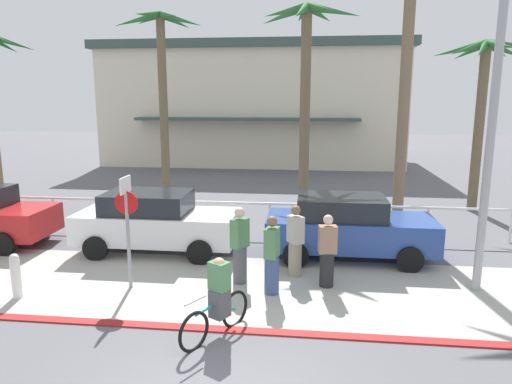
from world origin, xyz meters
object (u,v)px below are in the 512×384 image
at_px(stop_sign_bike_lane, 127,216).
at_px(palm_tree_5, 483,78).
at_px(cyclist_teal_0, 218,300).
at_px(car_blue_2, 348,227).
at_px(palm_tree_4, 410,21).
at_px(palm_tree_2, 162,60).
at_px(pedestrian_0, 327,254).
at_px(car_white_1, 155,221).
at_px(pedestrian_2, 272,258).
at_px(palm_tree_3, 305,60).
at_px(pedestrian_3, 295,244).
at_px(streetlight_curb, 499,96).
at_px(bollard_0, 16,275).
at_px(pedestrian_1, 240,248).

height_order(stop_sign_bike_lane, palm_tree_5, palm_tree_5).
bearing_deg(cyclist_teal_0, car_blue_2, 60.09).
relative_size(palm_tree_4, car_blue_2, 2.03).
relative_size(palm_tree_2, pedestrian_0, 4.55).
bearing_deg(palm_tree_4, palm_tree_5, 39.00).
distance_m(car_white_1, pedestrian_2, 4.31).
relative_size(palm_tree_3, pedestrian_3, 4.21).
distance_m(palm_tree_5, pedestrian_0, 10.76).
bearing_deg(palm_tree_2, palm_tree_3, -24.65).
height_order(palm_tree_4, car_white_1, palm_tree_4).
distance_m(streetlight_curb, cyclist_teal_0, 6.89).
bearing_deg(pedestrian_2, car_blue_2, 55.21).
relative_size(stop_sign_bike_lane, car_blue_2, 0.58).
height_order(palm_tree_5, cyclist_teal_0, palm_tree_5).
xyz_separation_m(palm_tree_4, pedestrian_0, (-2.52, -5.53, -5.78)).
height_order(stop_sign_bike_lane, palm_tree_2, palm_tree_2).
xyz_separation_m(streetlight_curb, car_blue_2, (-2.73, 2.11, -3.41)).
bearing_deg(palm_tree_4, pedestrian_2, -121.53).
bearing_deg(pedestrian_2, car_white_1, 143.63).
xyz_separation_m(palm_tree_4, pedestrian_2, (-3.73, -6.07, -5.74)).
bearing_deg(palm_tree_3, streetlight_curb, -58.68).
bearing_deg(palm_tree_5, bollard_0, -142.38).
xyz_separation_m(bollard_0, streetlight_curb, (9.97, 1.36, 3.76)).
xyz_separation_m(bollard_0, pedestrian_0, (6.63, 1.40, 0.27)).
bearing_deg(pedestrian_1, palm_tree_3, 78.70).
distance_m(palm_tree_2, pedestrian_2, 12.26).
xyz_separation_m(car_blue_2, pedestrian_2, (-1.81, -2.61, -0.05)).
xyz_separation_m(palm_tree_5, pedestrian_1, (-7.71, -8.14, -4.07)).
bearing_deg(streetlight_curb, pedestrian_3, 171.19).
bearing_deg(palm_tree_5, pedestrian_1, -133.46).
bearing_deg(pedestrian_1, stop_sign_bike_lane, -167.17).
relative_size(car_white_1, pedestrian_2, 2.48).
relative_size(car_blue_2, pedestrian_0, 2.59).
xyz_separation_m(stop_sign_bike_lane, palm_tree_2, (-2.21, 9.85, 4.07)).
distance_m(palm_tree_3, pedestrian_3, 7.58).
bearing_deg(pedestrian_2, palm_tree_2, 118.87).
bearing_deg(pedestrian_1, cyclist_teal_0, -90.57).
height_order(streetlight_curb, palm_tree_4, palm_tree_4).
bearing_deg(car_blue_2, car_white_1, -179.43).
height_order(streetlight_curb, palm_tree_5, streetlight_curb).
bearing_deg(pedestrian_3, car_white_1, 160.14).
height_order(palm_tree_4, pedestrian_0, palm_tree_4).
distance_m(palm_tree_3, palm_tree_5, 6.62).
distance_m(stop_sign_bike_lane, bollard_0, 2.63).
height_order(car_white_1, pedestrian_3, pedestrian_3).
bearing_deg(palm_tree_2, bollard_0, -90.04).
bearing_deg(palm_tree_2, pedestrian_1, -63.50).
relative_size(palm_tree_4, cyclist_teal_0, 5.58).
bearing_deg(palm_tree_2, cyclist_teal_0, -68.62).
bearing_deg(palm_tree_3, palm_tree_4, -17.78).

